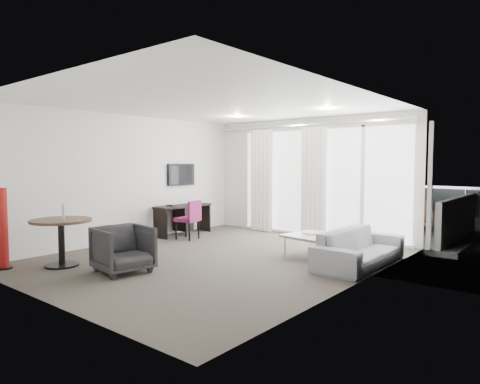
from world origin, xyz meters
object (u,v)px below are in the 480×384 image
Objects in this scene: rattan_chair_b at (420,216)px; round_table at (62,243)px; desk at (183,220)px; tub_armchair at (123,249)px; red_lamp at (2,229)px; desk_chair at (187,220)px; coffee_table at (314,246)px; sofa at (360,248)px; rattan_chair_a at (354,211)px.

round_table is at bearing -134.35° from rattan_chair_b.
tub_armchair is at bearing -58.25° from desk.
rattan_chair_b is at bearing 42.90° from desk.
desk_chair is at bearing 84.25° from red_lamp.
red_lamp is 1.94m from tub_armchair.
tub_armchair reaches higher than coffee_table.
red_lamp reaches higher than desk.
sofa is at bearing -3.28° from coffee_table.
desk is at bearing 176.92° from coffee_table.
round_table reaches higher than coffee_table.
desk_chair is at bearing -98.36° from rattan_chair_a.
desk_chair is at bearing -34.81° from desk.
desk_chair is at bearing 35.73° from tub_armchair.
rattan_chair_a is (-1.68, 3.51, 0.16)m from sofa.
tub_armchair is at bearing -76.18° from rattan_chair_a.
rattan_chair_b is (0.58, 3.96, 0.17)m from coffee_table.
rattan_chair_b is at bearing 81.65° from coffee_table.
red_lamp is 1.70× the size of rattan_chair_b.
desk_chair reaches higher than coffee_table.
desk_chair is 5.44m from rattan_chair_b.
red_lamp is at bearing 131.51° from sofa.
red_lamp is 5.56m from sofa.
desk is 1.14× the size of red_lamp.
round_table is at bearing 118.86° from tub_armchair.
sofa is (2.54, 2.64, -0.06)m from tub_armchair.
rattan_chair_a is at bearing 51.17° from desk.
desk_chair reaches higher than round_table.
desk is at bearing 92.44° from red_lamp.
tub_armchair is 3.66m from sofa.
round_table is at bearing 50.60° from red_lamp.
tub_armchair is 3.18m from coffee_table.
rattan_chair_b is (-0.26, 4.01, 0.08)m from sofa.
round_table is 1.07× the size of coffee_table.
round_table is 0.75× the size of red_lamp.
desk is at bearing 102.18° from round_table.
red_lamp is 5.00m from coffee_table.
desk_chair reaches higher than sofa.
tub_armchair is at bearing -122.33° from coffee_table.
tub_armchair is (1.25, -2.51, -0.07)m from desk_chair.
coffee_table is 0.98× the size of rattan_chair_a.
desk is 3.92m from red_lamp.
coffee_table is at bearing -117.18° from rattan_chair_b.
rattan_chair_a reaches higher than sofa.
tub_armchair is 6.21m from rattan_chair_a.
round_table is at bearing 129.88° from sofa.
desk is at bearing -107.05° from rattan_chair_a.
tub_armchair is 0.88× the size of coffee_table.
red_lamp is at bearing -106.10° from desk_chair.
desk is 1.60× the size of rattan_chair_a.
desk reaches higher than sofa.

